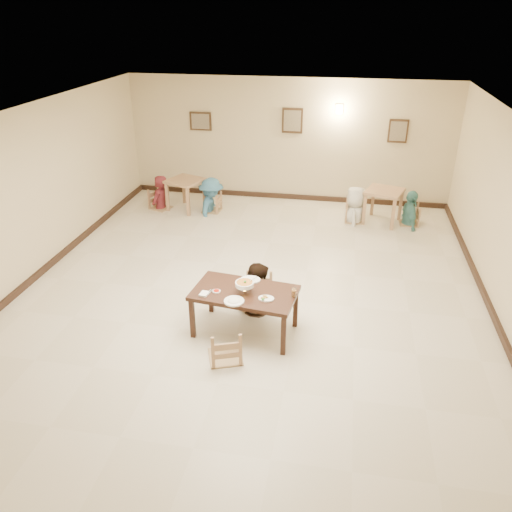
% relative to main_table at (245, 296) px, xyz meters
% --- Properties ---
extents(floor, '(10.00, 10.00, 0.00)m').
position_rel_main_table_xyz_m(floor, '(-0.12, 0.99, -0.63)').
color(floor, beige).
rests_on(floor, ground).
extents(ceiling, '(10.00, 10.00, 0.00)m').
position_rel_main_table_xyz_m(ceiling, '(-0.12, 0.99, 2.37)').
color(ceiling, white).
rests_on(ceiling, wall_back).
extents(wall_back, '(10.00, 0.00, 10.00)m').
position_rel_main_table_xyz_m(wall_back, '(-0.12, 5.99, 0.87)').
color(wall_back, beige).
rests_on(wall_back, floor).
extents(wall_front, '(10.00, 0.00, 10.00)m').
position_rel_main_table_xyz_m(wall_front, '(-0.12, -4.01, 0.87)').
color(wall_front, beige).
rests_on(wall_front, floor).
extents(wall_left, '(0.00, 10.00, 10.00)m').
position_rel_main_table_xyz_m(wall_left, '(-4.12, 0.99, 0.87)').
color(wall_left, beige).
rests_on(wall_left, floor).
extents(baseboard_back, '(8.00, 0.06, 0.12)m').
position_rel_main_table_xyz_m(baseboard_back, '(-0.12, 5.96, -0.57)').
color(baseboard_back, black).
rests_on(baseboard_back, floor).
extents(baseboard_left, '(0.06, 10.00, 0.12)m').
position_rel_main_table_xyz_m(baseboard_left, '(-4.09, 0.99, -0.57)').
color(baseboard_left, black).
rests_on(baseboard_left, floor).
extents(baseboard_right, '(0.06, 10.00, 0.12)m').
position_rel_main_table_xyz_m(baseboard_right, '(3.85, 0.99, -0.57)').
color(baseboard_right, black).
rests_on(baseboard_right, floor).
extents(picture_a, '(0.55, 0.04, 0.45)m').
position_rel_main_table_xyz_m(picture_a, '(-2.32, 5.95, 1.27)').
color(picture_a, '#362316').
rests_on(picture_a, wall_back).
extents(picture_b, '(0.50, 0.04, 0.60)m').
position_rel_main_table_xyz_m(picture_b, '(-0.02, 5.95, 1.37)').
color(picture_b, '#362316').
rests_on(picture_b, wall_back).
extents(picture_c, '(0.45, 0.04, 0.55)m').
position_rel_main_table_xyz_m(picture_c, '(2.48, 5.95, 1.22)').
color(picture_c, '#362316').
rests_on(picture_c, wall_back).
extents(wall_sconce, '(0.16, 0.05, 0.22)m').
position_rel_main_table_xyz_m(wall_sconce, '(1.08, 5.95, 1.67)').
color(wall_sconce, '#FFD88C').
rests_on(wall_sconce, wall_back).
extents(main_table, '(1.62, 1.04, 0.71)m').
position_rel_main_table_xyz_m(main_table, '(0.00, 0.00, 0.00)').
color(main_table, '#361C12').
rests_on(main_table, floor).
extents(chair_far, '(0.47, 0.47, 1.00)m').
position_rel_main_table_xyz_m(chair_far, '(0.07, 0.76, -0.14)').
color(chair_far, tan).
rests_on(chair_far, floor).
extents(chair_near, '(0.46, 0.46, 0.98)m').
position_rel_main_table_xyz_m(chair_near, '(-0.15, -0.69, -0.15)').
color(chair_near, tan).
rests_on(chair_near, floor).
extents(main_diner, '(0.94, 0.82, 1.65)m').
position_rel_main_table_xyz_m(main_diner, '(0.05, 0.69, 0.19)').
color(main_diner, gray).
rests_on(main_diner, floor).
extents(curry_warmer, '(0.31, 0.27, 0.25)m').
position_rel_main_table_xyz_m(curry_warmer, '(0.01, -0.04, 0.22)').
color(curry_warmer, silver).
rests_on(curry_warmer, main_table).
extents(rice_plate_far, '(0.31, 0.31, 0.07)m').
position_rel_main_table_xyz_m(rice_plate_far, '(0.02, 0.34, 0.10)').
color(rice_plate_far, white).
rests_on(rice_plate_far, main_table).
extents(rice_plate_near, '(0.29, 0.29, 0.07)m').
position_rel_main_table_xyz_m(rice_plate_near, '(-0.09, -0.32, 0.09)').
color(rice_plate_near, white).
rests_on(rice_plate_near, main_table).
extents(fried_plate, '(0.23, 0.23, 0.05)m').
position_rel_main_table_xyz_m(fried_plate, '(0.35, -0.16, 0.10)').
color(fried_plate, white).
rests_on(fried_plate, main_table).
extents(chili_dish, '(0.12, 0.12, 0.02)m').
position_rel_main_table_xyz_m(chili_dish, '(-0.40, -0.09, 0.09)').
color(chili_dish, white).
rests_on(chili_dish, main_table).
extents(napkin_cutlery, '(0.16, 0.23, 0.03)m').
position_rel_main_table_xyz_m(napkin_cutlery, '(-0.56, -0.20, 0.09)').
color(napkin_cutlery, white).
rests_on(napkin_cutlery, main_table).
extents(drink_glass, '(0.07, 0.07, 0.14)m').
position_rel_main_table_xyz_m(drink_glass, '(0.73, -0.02, 0.14)').
color(drink_glass, white).
rests_on(drink_glass, main_table).
extents(bg_table_left, '(0.98, 0.98, 0.76)m').
position_rel_main_table_xyz_m(bg_table_left, '(-2.44, 4.78, -0.02)').
color(bg_table_left, tan).
rests_on(bg_table_left, floor).
extents(bg_table_right, '(0.98, 0.98, 0.78)m').
position_rel_main_table_xyz_m(bg_table_right, '(2.24, 4.81, 0.00)').
color(bg_table_right, tan).
rests_on(bg_table_right, floor).
extents(bg_chair_ll, '(0.44, 0.44, 0.94)m').
position_rel_main_table_xyz_m(bg_chair_ll, '(-3.08, 4.71, -0.17)').
color(bg_chair_ll, tan).
rests_on(bg_chair_ll, floor).
extents(bg_chair_lr, '(0.42, 0.42, 0.89)m').
position_rel_main_table_xyz_m(bg_chair_lr, '(-1.79, 4.76, -0.19)').
color(bg_chair_lr, tan).
rests_on(bg_chair_lr, floor).
extents(bg_chair_rl, '(0.42, 0.42, 0.90)m').
position_rel_main_table_xyz_m(bg_chair_rl, '(1.62, 4.74, -0.19)').
color(bg_chair_rl, tan).
rests_on(bg_chair_rl, floor).
extents(bg_chair_rr, '(0.41, 0.41, 0.87)m').
position_rel_main_table_xyz_m(bg_chair_rr, '(2.86, 4.81, -0.20)').
color(bg_chair_rr, tan).
rests_on(bg_chair_rr, floor).
extents(bg_diner_a, '(0.51, 0.67, 1.67)m').
position_rel_main_table_xyz_m(bg_diner_a, '(-3.08, 4.71, 0.20)').
color(bg_diner_a, maroon).
rests_on(bg_diner_a, floor).
extents(bg_diner_b, '(0.62, 1.07, 1.65)m').
position_rel_main_table_xyz_m(bg_diner_b, '(-1.79, 4.76, 0.19)').
color(bg_diner_b, teal).
rests_on(bg_diner_b, floor).
extents(bg_diner_c, '(0.55, 0.82, 1.65)m').
position_rel_main_table_xyz_m(bg_diner_c, '(1.62, 4.74, 0.19)').
color(bg_diner_c, silver).
rests_on(bg_diner_c, floor).
extents(bg_diner_d, '(0.53, 0.98, 1.58)m').
position_rel_main_table_xyz_m(bg_diner_d, '(2.86, 4.81, 0.16)').
color(bg_diner_d, teal).
rests_on(bg_diner_d, floor).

